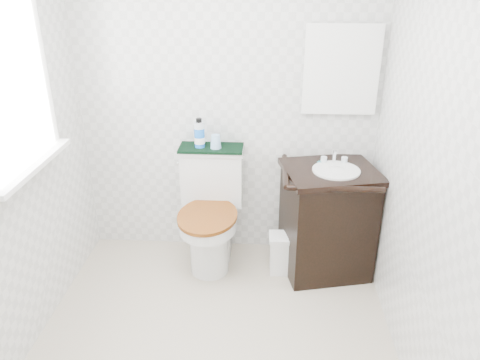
# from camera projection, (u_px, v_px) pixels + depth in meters

# --- Properties ---
(floor) EXTENTS (2.40, 2.40, 0.00)m
(floor) POSITION_uv_depth(u_px,v_px,m) (213.00, 351.00, 2.81)
(floor) COLOR #C1B49C
(floor) RESTS_ON ground
(wall_back) EXTENTS (2.40, 0.00, 2.40)m
(wall_back) POSITION_uv_depth(u_px,v_px,m) (227.00, 103.00, 3.39)
(wall_back) COLOR silver
(wall_back) RESTS_ON ground
(wall_front) EXTENTS (2.40, 0.00, 2.40)m
(wall_front) POSITION_uv_depth(u_px,v_px,m) (149.00, 350.00, 1.22)
(wall_front) COLOR silver
(wall_front) RESTS_ON ground
(wall_right) EXTENTS (0.00, 2.40, 2.40)m
(wall_right) POSITION_uv_depth(u_px,v_px,m) (434.00, 173.00, 2.24)
(wall_right) COLOR silver
(wall_right) RESTS_ON ground
(window) EXTENTS (0.02, 0.70, 0.90)m
(window) POSITION_uv_depth(u_px,v_px,m) (7.00, 83.00, 2.44)
(window) COLOR white
(window) RESTS_ON wall_left
(mirror) EXTENTS (0.50, 0.02, 0.60)m
(mirror) POSITION_uv_depth(u_px,v_px,m) (341.00, 70.00, 3.22)
(mirror) COLOR silver
(mirror) RESTS_ON wall_back
(toilet) EXTENTS (0.48, 0.66, 0.88)m
(toilet) POSITION_uv_depth(u_px,v_px,m) (211.00, 217.00, 3.53)
(toilet) COLOR silver
(toilet) RESTS_ON floor
(vanity) EXTENTS (0.73, 0.67, 0.92)m
(vanity) POSITION_uv_depth(u_px,v_px,m) (327.00, 218.00, 3.40)
(vanity) COLOR black
(vanity) RESTS_ON floor
(trash_bin) EXTENTS (0.22, 0.18, 0.31)m
(trash_bin) POSITION_uv_depth(u_px,v_px,m) (283.00, 253.00, 3.48)
(trash_bin) COLOR white
(trash_bin) RESTS_ON floor
(towel) EXTENTS (0.47, 0.22, 0.02)m
(towel) POSITION_uv_depth(u_px,v_px,m) (211.00, 148.00, 3.43)
(towel) COLOR black
(towel) RESTS_ON toilet
(mouthwash_bottle) EXTENTS (0.08, 0.08, 0.22)m
(mouthwash_bottle) POSITION_uv_depth(u_px,v_px,m) (199.00, 134.00, 3.38)
(mouthwash_bottle) COLOR blue
(mouthwash_bottle) RESTS_ON towel
(cup) EXTENTS (0.08, 0.08, 0.10)m
(cup) POSITION_uv_depth(u_px,v_px,m) (216.00, 141.00, 3.38)
(cup) COLOR #92C3EF
(cup) RESTS_ON towel
(soap_bar) EXTENTS (0.07, 0.04, 0.02)m
(soap_bar) POSITION_uv_depth(u_px,v_px,m) (322.00, 162.00, 3.34)
(soap_bar) COLOR #186A74
(soap_bar) RESTS_ON vanity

